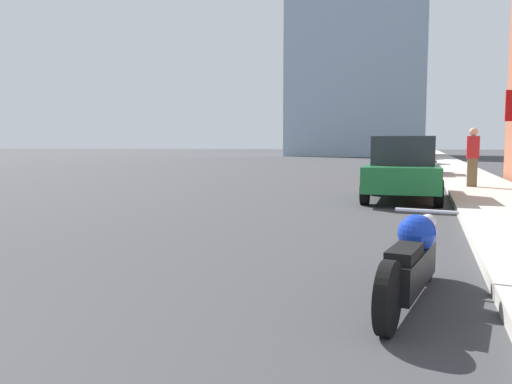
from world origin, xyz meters
TOP-DOWN VIEW (x-y plane):
  - sidewalk at (5.49, 40.00)m, footprint 2.20×240.00m
  - motorcycle at (3.67, 4.16)m, footprint 0.66×2.27m
  - parked_car_green at (3.20, 12.90)m, footprint 1.93×4.12m
  - parked_car_red at (3.31, 23.55)m, footprint 1.86×4.28m
  - parked_car_silver at (3.03, 36.81)m, footprint 1.95×4.37m
  - parked_car_yellow at (3.22, 49.01)m, footprint 2.09×3.96m
  - pedestrian at (5.12, 16.27)m, footprint 0.36×0.25m

SIDE VIEW (x-z plane):
  - sidewalk at x=5.49m, z-range 0.00..0.15m
  - motorcycle at x=3.67m, z-range -0.01..0.77m
  - parked_car_yellow at x=3.22m, z-range 0.01..1.52m
  - parked_car_green at x=3.20m, z-range -0.01..1.64m
  - parked_car_red at x=3.31m, z-range 0.01..1.64m
  - parked_car_silver at x=3.03m, z-range 0.00..1.75m
  - pedestrian at x=5.12m, z-range 0.19..2.00m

